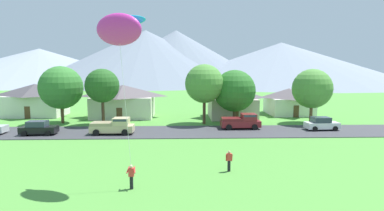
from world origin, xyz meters
TOP-DOWN VIEW (x-y plane):
  - road_strip at (0.00, 30.80)m, footprint 160.00×7.74m
  - mountain_east_ridge at (51.78, 155.30)m, footprint 128.72×128.72m
  - mountain_far_east_ridge at (-80.31, 168.03)m, footprint 126.37×126.37m
  - mountain_far_west_ridge at (-20.23, 160.88)m, footprint 118.49×118.49m
  - mountain_central_ridge at (-4.02, 165.18)m, footprint 102.61×102.61m
  - house_leftmost at (-10.43, 43.27)m, footprint 10.55×7.50m
  - house_left_center at (7.53, 42.19)m, footprint 7.93×8.10m
  - house_right_center at (18.19, 45.64)m, footprint 7.66×8.06m
  - house_rightmost at (-25.63, 45.08)m, footprint 9.96×6.60m
  - tree_near_left at (-12.00, 36.22)m, footprint 4.82×4.82m
  - tree_left_of_center at (18.36, 36.51)m, footprint 5.75×5.75m
  - tree_center at (2.56, 36.50)m, footprint 5.60×5.60m
  - tree_right_of_center at (7.11, 37.31)m, footprint 6.18×6.18m
  - tree_near_right at (-18.36, 37.71)m, footprint 6.28×6.28m
  - parked_car_black_west_end at (-18.11, 29.50)m, footprint 4.27×2.21m
  - parked_car_white_mid_west at (17.60, 31.31)m, footprint 4.28×2.23m
  - pickup_truck_maroon_west_side at (7.27, 32.47)m, footprint 5.22×2.36m
  - pickup_truck_sand_east_side at (-9.09, 29.62)m, footprint 5.21×2.34m
  - kite_flyer_with_kite at (-4.89, 13.69)m, footprint 3.95×3.07m
  - watcher_person at (3.05, 15.63)m, footprint 0.56×0.24m

SIDE VIEW (x-z plane):
  - road_strip at x=0.00m, z-range 0.00..0.08m
  - parked_car_black_west_end at x=-18.11m, z-range 0.03..1.71m
  - parked_car_white_mid_west at x=17.60m, z-range 0.03..1.71m
  - watcher_person at x=3.05m, z-range 0.04..1.71m
  - pickup_truck_maroon_west_side at x=7.27m, z-range 0.06..2.06m
  - pickup_truck_sand_east_side at x=-9.09m, z-range 0.06..2.06m
  - house_right_center at x=18.19m, z-range 0.08..4.67m
  - house_left_center at x=7.53m, z-range 0.09..5.14m
  - house_leftmost at x=-10.43m, z-range 0.10..5.45m
  - house_rightmost at x=-25.63m, z-range 0.10..5.57m
  - tree_right_of_center at x=7.11m, z-range 0.84..8.72m
  - tree_left_of_center at x=18.36m, z-range 1.13..9.15m
  - tree_near_right at x=-18.36m, z-range 1.07..9.50m
  - tree_near_left at x=-12.00m, z-range 1.59..9.64m
  - tree_center at x=2.56m, z-range 1.53..10.23m
  - mountain_far_east_ridge at x=-80.31m, z-range 0.00..19.00m
  - kite_flyer_with_kite at x=-4.89m, z-range 4.71..16.58m
  - mountain_east_ridge at x=51.78m, z-range 0.00..21.61m
  - mountain_far_west_ridge at x=-20.23m, z-range 0.00..28.39m
  - mountain_central_ridge at x=-4.02m, z-range 0.00..28.93m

